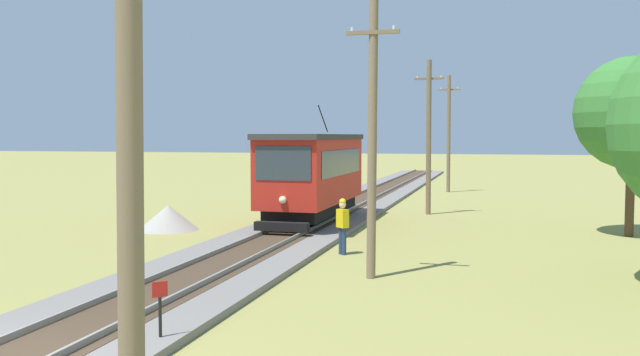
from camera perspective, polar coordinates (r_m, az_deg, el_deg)
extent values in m
cube|color=red|center=(27.78, -0.60, 0.64)|extent=(2.50, 8.00, 2.60)
cube|color=#383333|center=(27.74, -0.60, 3.55)|extent=(2.60, 8.32, 0.22)
cube|color=black|center=(27.90, -0.60, -2.60)|extent=(2.10, 7.04, 0.44)
cube|color=#2D3842|center=(23.92, -3.19, 1.27)|extent=(2.10, 0.03, 1.25)
cube|color=#2D3842|center=(27.45, 1.94, 1.36)|extent=(0.02, 6.72, 1.04)
sphere|color=#F4EAB2|center=(23.96, -3.22, -1.88)|extent=(0.28, 0.28, 0.28)
cylinder|color=black|center=(29.29, 0.25, 5.14)|extent=(0.05, 1.67, 1.19)
cube|color=black|center=(23.94, -3.31, -4.18)|extent=(2.00, 0.36, 0.32)
cylinder|color=black|center=(25.77, -1.94, -3.13)|extent=(1.54, 0.80, 0.80)
cylinder|color=black|center=(30.05, 0.55, -2.16)|extent=(1.54, 0.80, 0.80)
cylinder|color=#7A664C|center=(6.22, -15.98, 2.23)|extent=(0.24, 0.37, 7.23)
cylinder|color=#7A664C|center=(17.53, 4.51, 3.32)|extent=(0.24, 0.48, 7.32)
cube|color=#7A664C|center=(17.73, 4.55, 12.34)|extent=(1.40, 0.10, 0.10)
cylinder|color=silver|center=(17.86, 2.78, 12.61)|extent=(0.08, 0.08, 0.10)
cylinder|color=silver|center=(17.66, 6.35, 12.69)|extent=(0.08, 0.08, 0.10)
cylinder|color=#7A664C|center=(31.95, 9.30, 3.42)|extent=(0.24, 0.47, 7.32)
cube|color=#7A664C|center=(32.06, 9.35, 8.39)|extent=(1.40, 0.10, 0.10)
cylinder|color=silver|center=(32.13, 8.36, 8.57)|extent=(0.08, 0.08, 0.10)
cylinder|color=silver|center=(32.02, 10.34, 8.57)|extent=(0.08, 0.08, 0.10)
cylinder|color=#7A664C|center=(44.91, 10.97, 3.71)|extent=(0.24, 0.62, 7.73)
cube|color=#7A664C|center=(45.01, 11.01, 7.45)|extent=(1.40, 0.10, 0.10)
cylinder|color=silver|center=(45.06, 10.31, 7.58)|extent=(0.08, 0.08, 0.10)
cylinder|color=silver|center=(44.98, 11.72, 7.57)|extent=(0.08, 0.08, 0.10)
cylinder|color=black|center=(12.40, -13.53, -11.91)|extent=(0.06, 0.06, 0.90)
cube|color=red|center=(12.26, -13.57, -9.25)|extent=(0.21, 0.21, 0.28)
cone|color=#9E998E|center=(27.21, -12.88, -3.32)|extent=(2.41, 2.41, 1.00)
cylinder|color=navy|center=(21.18, 1.82, -5.39)|extent=(0.15, 0.15, 0.86)
cylinder|color=navy|center=(21.05, 2.06, -5.45)|extent=(0.15, 0.15, 0.86)
cube|color=yellow|center=(21.01, 1.94, -3.48)|extent=(0.44, 0.43, 0.58)
sphere|color=beige|center=(20.96, 1.95, -2.31)|extent=(0.22, 0.22, 0.22)
sphere|color=yellow|center=(20.95, 1.95, -2.04)|extent=(0.21, 0.21, 0.21)
cylinder|color=#4C3823|center=(27.28, 25.02, -1.41)|extent=(0.32, 0.32, 3.03)
sphere|color=#387A33|center=(27.20, 25.20, 5.08)|extent=(4.19, 4.19, 4.19)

